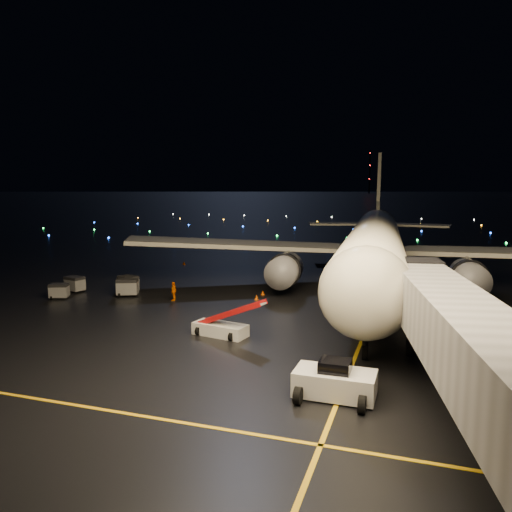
# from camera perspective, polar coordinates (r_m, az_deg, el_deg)

# --- Properties ---
(ground) EXTENTS (2000.00, 2000.00, 0.00)m
(ground) POSITION_cam_1_polar(r_m,az_deg,el_deg) (330.88, 15.65, 5.76)
(ground) COLOR black
(ground) RESTS_ON ground
(lane_centre) EXTENTS (0.25, 80.00, 0.02)m
(lane_centre) POSITION_cam_1_polar(r_m,az_deg,el_deg) (46.84, 13.26, -6.12)
(lane_centre) COLOR gold
(lane_centre) RESTS_ON ground
(lane_cross) EXTENTS (60.00, 0.25, 0.02)m
(lane_cross) POSITION_cam_1_polar(r_m,az_deg,el_deg) (31.14, -26.14, -14.04)
(lane_cross) COLOR gold
(lane_cross) RESTS_ON ground
(airliner) EXTENTS (60.83, 58.17, 16.22)m
(airliner) POSITION_cam_1_polar(r_m,az_deg,el_deg) (57.12, 13.52, 4.61)
(airliner) COLOR beige
(airliner) RESTS_ON ground
(pushback_tug) EXTENTS (4.35, 2.32, 2.06)m
(pushback_tug) POSITION_cam_1_polar(r_m,az_deg,el_deg) (27.86, 9.01, -13.66)
(pushback_tug) COLOR silver
(pushback_tug) RESTS_ON ground
(belt_loader) EXTENTS (6.34, 2.80, 2.97)m
(belt_loader) POSITION_cam_1_polar(r_m,az_deg,el_deg) (38.09, -4.12, -6.90)
(belt_loader) COLOR silver
(belt_loader) RESTS_ON ground
(crew_c) EXTENTS (0.61, 1.17, 1.90)m
(crew_c) POSITION_cam_1_polar(r_m,az_deg,el_deg) (50.14, -9.38, -3.98)
(crew_c) COLOR #FF7100
(crew_c) RESTS_ON ground
(safety_cone_0) EXTENTS (0.52, 0.52, 0.51)m
(safety_cone_0) POSITION_cam_1_polar(r_m,az_deg,el_deg) (49.87, 0.06, -4.75)
(safety_cone_0) COLOR #E74E00
(safety_cone_0) RESTS_ON ground
(safety_cone_1) EXTENTS (0.48, 0.48, 0.49)m
(safety_cone_1) POSITION_cam_1_polar(r_m,az_deg,el_deg) (58.88, 8.90, -2.88)
(safety_cone_1) COLOR #E74E00
(safety_cone_1) RESTS_ON ground
(safety_cone_2) EXTENTS (0.48, 0.48, 0.46)m
(safety_cone_2) POSITION_cam_1_polar(r_m,az_deg,el_deg) (52.19, 0.78, -4.21)
(safety_cone_2) COLOR #E74E00
(safety_cone_2) RESTS_ON ground
(safety_cone_3) EXTENTS (0.56, 0.56, 0.50)m
(safety_cone_3) POSITION_cam_1_polar(r_m,az_deg,el_deg) (72.76, -8.23, -0.79)
(safety_cone_3) COLOR #E74E00
(safety_cone_3) RESTS_ON ground
(radio_mast) EXTENTS (1.80, 1.80, 64.00)m
(radio_mast) POSITION_cam_1_polar(r_m,az_deg,el_deg) (774.30, 12.86, 9.34)
(radio_mast) COLOR black
(radio_mast) RESTS_ON ground
(taxiway_lights) EXTENTS (164.00, 92.00, 0.36)m
(taxiway_lights) POSITION_cam_1_polar(r_m,az_deg,el_deg) (137.67, 11.70, 3.22)
(taxiway_lights) COLOR black
(taxiway_lights) RESTS_ON ground
(baggage_cart_0) EXTENTS (2.36, 2.00, 1.70)m
(baggage_cart_0) POSITION_cam_1_polar(r_m,az_deg,el_deg) (55.32, -14.40, -3.10)
(baggage_cart_0) COLOR gray
(baggage_cart_0) RESTS_ON ground
(baggage_cart_1) EXTENTS (2.50, 2.17, 1.78)m
(baggage_cart_1) POSITION_cam_1_polar(r_m,az_deg,el_deg) (53.25, -14.47, -3.49)
(baggage_cart_1) COLOR gray
(baggage_cart_1) RESTS_ON ground
(baggage_cart_2) EXTENTS (2.12, 1.84, 1.51)m
(baggage_cart_2) POSITION_cam_1_polar(r_m,az_deg,el_deg) (54.18, -21.57, -3.75)
(baggage_cart_2) COLOR gray
(baggage_cart_2) RESTS_ON ground
(baggage_cart_3) EXTENTS (2.21, 1.80, 1.64)m
(baggage_cart_3) POSITION_cam_1_polar(r_m,az_deg,el_deg) (57.02, -20.00, -3.04)
(baggage_cart_3) COLOR gray
(baggage_cart_3) RESTS_ON ground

